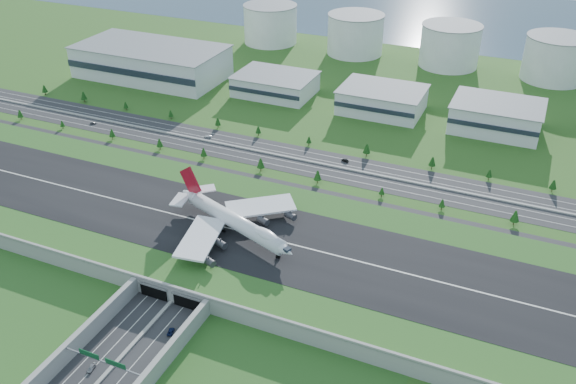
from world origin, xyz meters
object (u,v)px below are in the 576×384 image
at_px(car_7, 208,136).
at_px(fuel_tank_a, 270,24).
at_px(car_2, 171,332).
at_px(car_5, 345,160).
at_px(car_4, 93,123).
at_px(boeing_747, 234,221).
at_px(car_0, 91,368).

bearing_deg(car_7, fuel_tank_a, 178.20).
bearing_deg(car_2, car_7, -81.75).
bearing_deg(car_7, car_5, 76.70).
height_order(car_2, car_4, car_4).
distance_m(boeing_747, car_0, 94.92).
height_order(car_5, car_7, car_5).
distance_m(fuel_tank_a, boeing_747, 336.29).
height_order(boeing_747, car_5, boeing_747).
height_order(fuel_tank_a, car_4, fuel_tank_a).
distance_m(boeing_747, car_2, 65.98).
bearing_deg(car_4, car_5, -106.92).
relative_size(car_0, car_5, 1.05).
bearing_deg(boeing_747, car_7, 146.53).
bearing_deg(boeing_747, car_4, 171.23).
bearing_deg(fuel_tank_a, car_0, -74.37).
bearing_deg(car_4, fuel_tank_a, -30.76).
bearing_deg(boeing_747, car_0, -77.17).
distance_m(car_4, car_7, 85.56).
xyz_separation_m(car_0, car_4, (-146.33, 182.13, -0.10)).
distance_m(boeing_747, car_7, 127.22).
bearing_deg(car_5, car_7, -68.43).
relative_size(fuel_tank_a, car_4, 11.40).
height_order(car_2, car_7, car_7).
height_order(car_2, car_5, car_5).
distance_m(car_4, car_5, 180.44).
bearing_deg(car_7, boeing_747, 20.41).
xyz_separation_m(car_5, car_7, (-95.10, -3.84, -0.03)).
bearing_deg(car_7, car_2, 9.67).
relative_size(fuel_tank_a, car_5, 10.56).
bearing_deg(car_2, car_4, -60.25).
height_order(fuel_tank_a, car_2, fuel_tank_a).
height_order(boeing_747, car_0, boeing_747).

